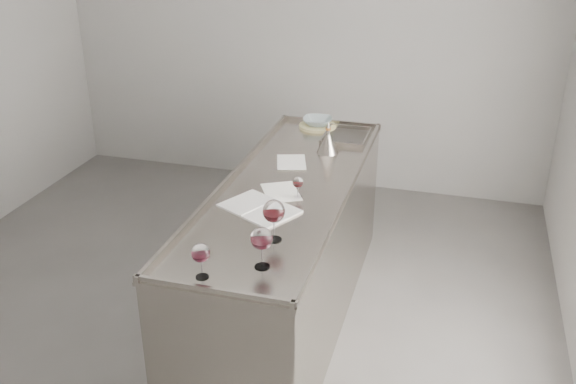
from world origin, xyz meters
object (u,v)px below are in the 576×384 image
(wine_glass_middle, at_px, (262,240))
(wine_glass_small, at_px, (298,183))
(wine_funnel, at_px, (328,143))
(counter, at_px, (288,253))
(wine_glass_left, at_px, (201,254))
(ceramic_bowl, at_px, (318,121))
(notebook, at_px, (259,208))
(wine_glass_right, at_px, (274,212))

(wine_glass_middle, xyz_separation_m, wine_glass_small, (-0.04, 0.78, -0.06))
(wine_glass_small, distance_m, wine_funnel, 0.73)
(wine_glass_middle, height_order, wine_glass_small, wine_glass_middle)
(counter, relative_size, wine_glass_left, 14.05)
(wine_glass_middle, bearing_deg, ceramic_bowl, 96.10)
(notebook, bearing_deg, wine_glass_left, -64.86)
(wine_glass_small, bearing_deg, wine_funnel, 89.15)
(wine_glass_small, relative_size, ceramic_bowl, 0.58)
(wine_glass_right, bearing_deg, counter, 100.04)
(wine_glass_right, bearing_deg, ceramic_bowl, 96.30)
(wine_glass_left, xyz_separation_m, wine_glass_middle, (0.24, 0.16, 0.02))
(wine_glass_left, xyz_separation_m, wine_funnel, (0.21, 1.68, -0.05))
(counter, relative_size, ceramic_bowl, 11.15)
(ceramic_bowl, bearing_deg, notebook, -89.58)
(wine_glass_middle, height_order, notebook, wine_glass_middle)
(wine_glass_left, relative_size, ceramic_bowl, 0.79)
(wine_glass_small, bearing_deg, wine_glass_right, -88.25)
(wine_glass_left, relative_size, wine_glass_small, 1.36)
(counter, xyz_separation_m, wine_glass_middle, (0.14, -0.92, 0.61))
(counter, xyz_separation_m, notebook, (-0.06, -0.35, 0.47))
(wine_glass_small, xyz_separation_m, notebook, (-0.17, -0.21, -0.08))
(counter, relative_size, wine_glass_right, 10.91)
(counter, height_order, ceramic_bowl, ceramic_bowl)
(counter, bearing_deg, wine_glass_right, -79.96)
(wine_glass_left, height_order, wine_glass_middle, wine_glass_middle)
(ceramic_bowl, bearing_deg, wine_glass_right, -83.70)
(counter, distance_m, wine_glass_small, 0.58)
(ceramic_bowl, height_order, wine_funnel, wine_funnel)
(ceramic_bowl, bearing_deg, wine_glass_middle, -83.90)
(wine_glass_left, height_order, wine_glass_right, wine_glass_right)
(counter, bearing_deg, wine_glass_middle, -81.44)
(wine_glass_middle, relative_size, notebook, 0.42)
(counter, height_order, wine_glass_right, wine_glass_right)
(counter, relative_size, notebook, 4.93)
(wine_glass_left, bearing_deg, counter, 84.81)
(wine_glass_middle, xyz_separation_m, notebook, (-0.20, 0.57, -0.14))
(notebook, height_order, wine_funnel, wine_funnel)
(wine_glass_right, bearing_deg, wine_glass_small, 91.75)
(counter, height_order, notebook, counter)
(wine_glass_left, height_order, wine_funnel, wine_funnel)
(wine_glass_left, bearing_deg, notebook, 87.38)
(wine_glass_left, distance_m, wine_glass_middle, 0.29)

